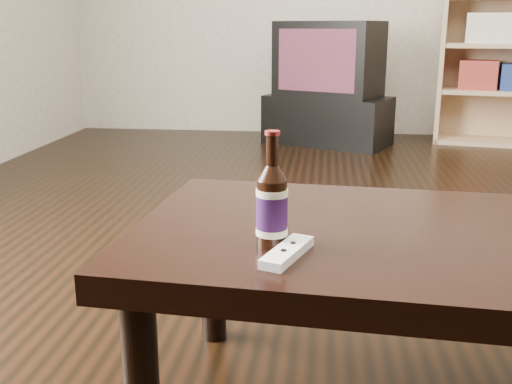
# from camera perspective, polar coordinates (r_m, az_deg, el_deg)

# --- Properties ---
(floor) EXTENTS (5.00, 6.00, 0.01)m
(floor) POSITION_cam_1_polar(r_m,az_deg,el_deg) (2.10, 19.37, -9.00)
(floor) COLOR black
(floor) RESTS_ON ground
(tv_stand) EXTENTS (0.97, 0.76, 0.35)m
(tv_stand) POSITION_cam_1_polar(r_m,az_deg,el_deg) (4.43, 6.81, 6.82)
(tv_stand) COLOR black
(tv_stand) RESTS_ON floor
(tv) EXTENTS (0.82, 0.69, 0.52)m
(tv) POSITION_cam_1_polar(r_m,az_deg,el_deg) (4.39, 6.99, 12.45)
(tv) COLOR black
(tv) RESTS_ON tv_stand
(bookshelf) EXTENTS (0.81, 0.49, 1.41)m
(bookshelf) POSITION_cam_1_polar(r_m,az_deg,el_deg) (4.72, 21.84, 13.19)
(bookshelf) COLOR tan
(bookshelf) RESTS_ON floor
(coffee_table) EXTENTS (1.20, 0.76, 0.43)m
(coffee_table) POSITION_cam_1_polar(r_m,az_deg,el_deg) (1.28, 14.77, -6.09)
(coffee_table) COLOR black
(coffee_table) RESTS_ON floor
(beer_bottle) EXTENTS (0.07, 0.07, 0.22)m
(beer_bottle) POSITION_cam_1_polar(r_m,az_deg,el_deg) (1.12, 1.53, -1.35)
(beer_bottle) COLOR black
(beer_bottle) RESTS_ON coffee_table
(remote) EXTENTS (0.09, 0.16, 0.02)m
(remote) POSITION_cam_1_polar(r_m,az_deg,el_deg) (1.09, 3.00, -5.74)
(remote) COLOR white
(remote) RESTS_ON coffee_table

